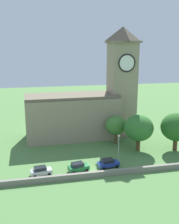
# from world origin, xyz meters

# --- Properties ---
(ground_plane) EXTENTS (200.00, 200.00, 0.00)m
(ground_plane) POSITION_xyz_m (0.00, 15.00, 0.00)
(ground_plane) COLOR #517F42
(church) EXTENTS (29.82, 10.52, 28.98)m
(church) POSITION_xyz_m (3.65, 21.22, 8.67)
(church) COLOR gray
(church) RESTS_ON ground
(quay_barrier) EXTENTS (50.30, 0.70, 1.07)m
(quay_barrier) POSITION_xyz_m (0.00, -2.49, 0.53)
(quay_barrier) COLOR gray
(quay_barrier) RESTS_ON ground
(car_silver) EXTENTS (4.21, 2.54, 1.77)m
(car_silver) POSITION_xyz_m (-10.00, 0.38, 0.89)
(car_silver) COLOR silver
(car_silver) RESTS_ON ground
(car_green) EXTENTS (4.31, 2.90, 1.85)m
(car_green) POSITION_xyz_m (-2.73, 0.47, 0.93)
(car_green) COLOR #1E6B38
(car_green) RESTS_ON ground
(car_blue) EXTENTS (4.52, 2.71, 1.76)m
(car_blue) POSITION_xyz_m (3.55, 1.07, 0.89)
(car_blue) COLOR #233D9E
(car_blue) RESTS_ON ground
(streetlamp_west_mid) EXTENTS (0.44, 0.44, 6.57)m
(streetlamp_west_mid) POSITION_xyz_m (5.92, 1.72, 4.43)
(streetlamp_west_mid) COLOR #9EA0A5
(streetlamp_west_mid) RESTS_ON ground
(tree_by_tower) EXTENTS (6.78, 6.78, 8.60)m
(tree_by_tower) POSITION_xyz_m (13.02, 8.35, 5.51)
(tree_by_tower) COLOR brown
(tree_by_tower) RESTS_ON ground
(tree_riverside_east) EXTENTS (7.24, 7.24, 8.97)m
(tree_riverside_east) POSITION_xyz_m (21.62, 6.63, 5.68)
(tree_riverside_east) COLOR brown
(tree_riverside_east) RESTS_ON ground
(tree_riverside_west) EXTENTS (5.18, 5.18, 7.16)m
(tree_riverside_west) POSITION_xyz_m (9.22, 13.90, 4.79)
(tree_riverside_west) COLOR brown
(tree_riverside_west) RESTS_ON ground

